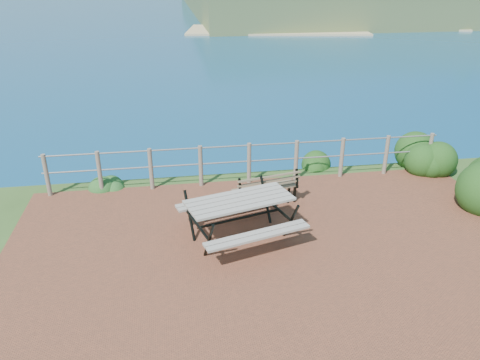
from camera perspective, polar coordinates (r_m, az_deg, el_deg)
The scene contains 8 objects.
ground at distance 8.46m, azimuth 5.05°, elevation -9.85°, with size 10.00×7.00×0.12m, color brown.
safety_railing at distance 11.08m, azimuth 1.12°, elevation 2.33°, with size 9.40×0.10×1.00m.
picnic_table at distance 8.80m, azimuth -0.05°, elevation -4.22°, with size 2.11×1.66×0.83m.
park_bench at distance 10.06m, azimuth 3.08°, elevation -0.34°, with size 1.47×0.67×0.81m.
shrub_right_front at distance 11.77m, azimuth 26.95°, elevation -2.19°, with size 1.37×1.37×1.94m, color #1C4314.
shrub_right_edge at distance 12.95m, azimuth 21.40°, elevation 1.20°, with size 1.10×1.10×1.57m, color #1C4314.
shrub_lip_west at distance 11.53m, azimuth -16.06°, elevation -0.88°, with size 0.71×0.71×0.43m, color #1C4D1F.
shrub_lip_east at distance 12.32m, azimuth 9.72°, elevation 1.43°, with size 0.83×0.83×0.59m, color #1C4314.
Camera 1 is at (-1.80, -6.75, 4.77)m, focal length 35.00 mm.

